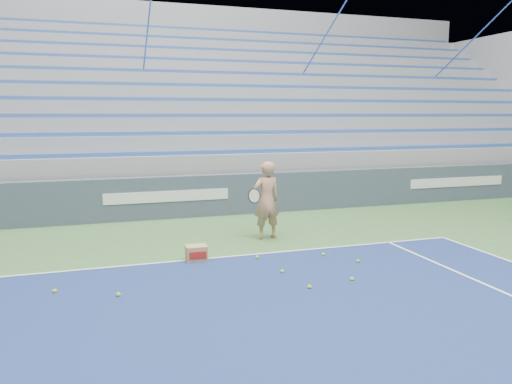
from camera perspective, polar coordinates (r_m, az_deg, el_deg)
sponsor_barrier at (r=13.19m, az=-10.14°, el=-0.60°), size 30.00×0.32×1.10m
bleachers at (r=18.70m, az=-12.69°, el=7.64°), size 31.00×9.15×7.30m
tennis_player at (r=10.81m, az=1.18°, el=-0.95°), size 0.94×0.86×1.69m
ball_box at (r=9.37m, az=-6.83°, el=-6.96°), size 0.39×0.31×0.29m
tennis_ball_0 at (r=9.39m, az=11.57°, el=-7.75°), size 0.07×0.07×0.07m
tennis_ball_1 at (r=9.45m, az=0.14°, el=-7.47°), size 0.07×0.07×0.07m
tennis_ball_2 at (r=9.72m, az=7.74°, el=-7.08°), size 0.07×0.07×0.07m
tennis_ball_3 at (r=7.94m, az=6.13°, el=-10.74°), size 0.07×0.07×0.07m
tennis_ball_4 at (r=7.86m, az=-15.43°, el=-11.25°), size 0.07×0.07×0.07m
tennis_ball_5 at (r=8.31m, az=-22.01°, el=-10.47°), size 0.07×0.07×0.07m
tennis_ball_6 at (r=8.65m, az=3.01°, el=-9.05°), size 0.07×0.07×0.07m
tennis_ball_7 at (r=8.40m, az=10.92°, el=-9.74°), size 0.07×0.07×0.07m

